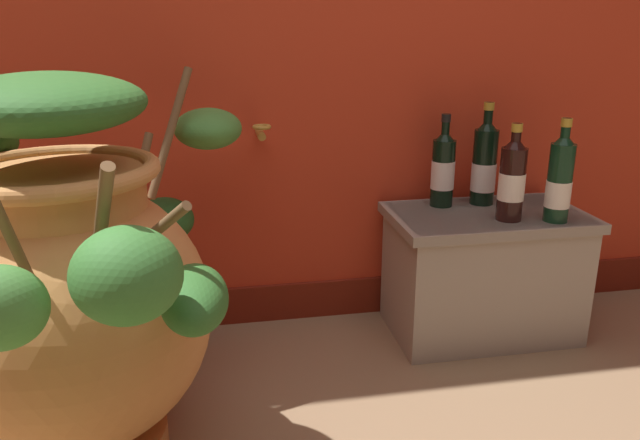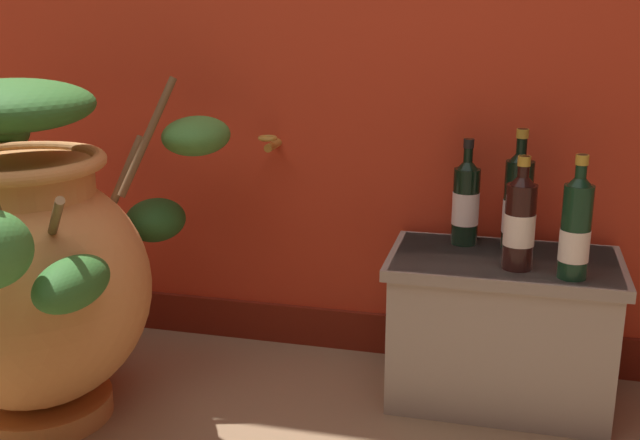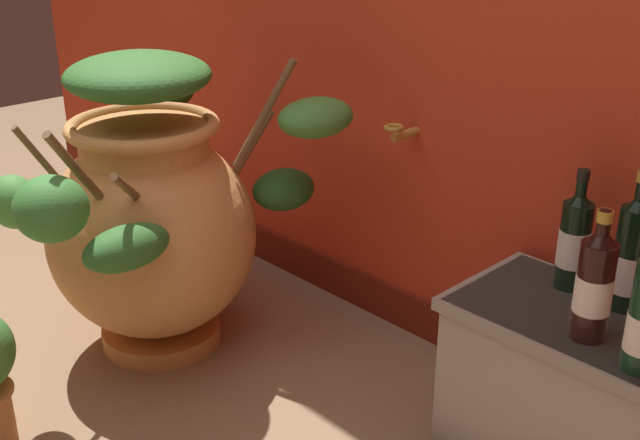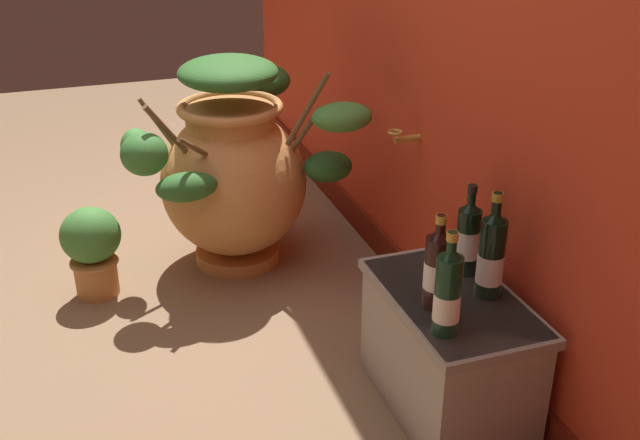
{
  "view_description": "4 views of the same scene",
  "coord_description": "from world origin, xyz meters",
  "px_view_note": "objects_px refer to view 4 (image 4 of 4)",
  "views": [
    {
      "loc": [
        -0.17,
        -0.81,
        0.98
      ],
      "look_at": [
        0.14,
        0.82,
        0.44
      ],
      "focal_mm": 34.9,
      "sensor_mm": 36.0,
      "label": 1
    },
    {
      "loc": [
        0.68,
        -1.1,
        1.06
      ],
      "look_at": [
        0.21,
        0.79,
        0.5
      ],
      "focal_mm": 43.89,
      "sensor_mm": 36.0,
      "label": 2
    },
    {
      "loc": [
        1.34,
        -0.56,
        1.28
      ],
      "look_at": [
        0.06,
        0.66,
        0.52
      ],
      "focal_mm": 43.65,
      "sensor_mm": 36.0,
      "label": 3
    },
    {
      "loc": [
        2.34,
        -0.09,
        1.56
      ],
      "look_at": [
        0.13,
        0.67,
        0.44
      ],
      "focal_mm": 42.35,
      "sensor_mm": 36.0,
      "label": 4
    }
  ],
  "objects_px": {
    "potted_shrub": "(92,247)",
    "terracotta_urn": "(234,169)",
    "wine_bottle_back": "(491,254)",
    "wine_bottle_middle": "(468,237)",
    "wine_bottle_left": "(448,292)",
    "wine_bottle_right": "(438,267)"
  },
  "relations": [
    {
      "from": "potted_shrub",
      "to": "terracotta_urn",
      "type": "bearing_deg",
      "value": 98.2
    },
    {
      "from": "wine_bottle_back",
      "to": "wine_bottle_middle",
      "type": "bearing_deg",
      "value": 179.31
    },
    {
      "from": "wine_bottle_back",
      "to": "terracotta_urn",
      "type": "bearing_deg",
      "value": -157.27
    },
    {
      "from": "wine_bottle_middle",
      "to": "potted_shrub",
      "type": "relative_size",
      "value": 0.8
    },
    {
      "from": "wine_bottle_left",
      "to": "wine_bottle_back",
      "type": "height_order",
      "value": "wine_bottle_back"
    },
    {
      "from": "terracotta_urn",
      "to": "wine_bottle_left",
      "type": "height_order",
      "value": "terracotta_urn"
    },
    {
      "from": "wine_bottle_middle",
      "to": "potted_shrub",
      "type": "distance_m",
      "value": 1.47
    },
    {
      "from": "wine_bottle_right",
      "to": "potted_shrub",
      "type": "bearing_deg",
      "value": -140.21
    },
    {
      "from": "terracotta_urn",
      "to": "wine_bottle_middle",
      "type": "height_order",
      "value": "terracotta_urn"
    },
    {
      "from": "wine_bottle_left",
      "to": "potted_shrub",
      "type": "xyz_separation_m",
      "value": [
        -1.22,
        -0.87,
        -0.33
      ]
    },
    {
      "from": "wine_bottle_left",
      "to": "wine_bottle_middle",
      "type": "distance_m",
      "value": 0.35
    },
    {
      "from": "wine_bottle_middle",
      "to": "wine_bottle_back",
      "type": "height_order",
      "value": "wine_bottle_back"
    },
    {
      "from": "wine_bottle_middle",
      "to": "wine_bottle_right",
      "type": "relative_size",
      "value": 1.02
    },
    {
      "from": "wine_bottle_right",
      "to": "potted_shrub",
      "type": "distance_m",
      "value": 1.45
    },
    {
      "from": "wine_bottle_right",
      "to": "wine_bottle_middle",
      "type": "bearing_deg",
      "value": 129.31
    },
    {
      "from": "wine_bottle_left",
      "to": "terracotta_urn",
      "type": "bearing_deg",
      "value": -167.97
    },
    {
      "from": "wine_bottle_middle",
      "to": "wine_bottle_right",
      "type": "distance_m",
      "value": 0.23
    },
    {
      "from": "wine_bottle_left",
      "to": "wine_bottle_right",
      "type": "relative_size",
      "value": 1.06
    },
    {
      "from": "terracotta_urn",
      "to": "wine_bottle_right",
      "type": "relative_size",
      "value": 3.19
    },
    {
      "from": "terracotta_urn",
      "to": "potted_shrub",
      "type": "relative_size",
      "value": 2.49
    },
    {
      "from": "wine_bottle_left",
      "to": "potted_shrub",
      "type": "relative_size",
      "value": 0.83
    },
    {
      "from": "wine_bottle_left",
      "to": "wine_bottle_back",
      "type": "relative_size",
      "value": 0.93
    }
  ]
}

